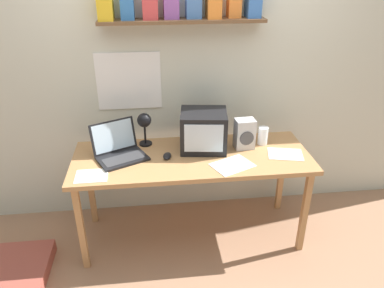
{
  "coord_description": "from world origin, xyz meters",
  "views": [
    {
      "loc": [
        -0.29,
        -2.48,
        2.13
      ],
      "look_at": [
        0.0,
        0.0,
        0.86
      ],
      "focal_mm": 35.0,
      "sensor_mm": 36.0,
      "label": 1
    }
  ],
  "objects_px": {
    "corner_desk": "(192,163)",
    "open_notebook": "(92,176)",
    "floor_cushion": "(12,271)",
    "desk_lamp": "(144,123)",
    "juice_glass": "(263,136)",
    "computer_mouse": "(167,156)",
    "loose_paper_near_laptop": "(232,165)",
    "space_heater": "(245,134)",
    "loose_paper_near_monitor": "(285,154)",
    "crt_monitor": "(203,131)",
    "laptop": "(119,149)"
  },
  "relations": [
    {
      "from": "corner_desk",
      "to": "crt_monitor",
      "type": "height_order",
      "value": "crt_monitor"
    },
    {
      "from": "space_heater",
      "to": "loose_paper_near_monitor",
      "type": "bearing_deg",
      "value": -31.42
    },
    {
      "from": "computer_mouse",
      "to": "loose_paper_near_monitor",
      "type": "distance_m",
      "value": 0.9
    },
    {
      "from": "desk_lamp",
      "to": "juice_glass",
      "type": "xyz_separation_m",
      "value": [
        0.94,
        -0.04,
        -0.15
      ]
    },
    {
      "from": "laptop",
      "to": "loose_paper_near_laptop",
      "type": "distance_m",
      "value": 0.86
    },
    {
      "from": "laptop",
      "to": "desk_lamp",
      "type": "xyz_separation_m",
      "value": [
        0.2,
        0.12,
        0.15
      ]
    },
    {
      "from": "laptop",
      "to": "juice_glass",
      "type": "relative_size",
      "value": 3.09
    },
    {
      "from": "floor_cushion",
      "to": "crt_monitor",
      "type": "bearing_deg",
      "value": 16.34
    },
    {
      "from": "desk_lamp",
      "to": "floor_cushion",
      "type": "distance_m",
      "value": 1.46
    },
    {
      "from": "corner_desk",
      "to": "open_notebook",
      "type": "xyz_separation_m",
      "value": [
        -0.72,
        -0.21,
        0.07
      ]
    },
    {
      "from": "loose_paper_near_monitor",
      "to": "open_notebook",
      "type": "bearing_deg",
      "value": -174.06
    },
    {
      "from": "crt_monitor",
      "to": "loose_paper_near_laptop",
      "type": "xyz_separation_m",
      "value": [
        0.17,
        -0.29,
        -0.15
      ]
    },
    {
      "from": "loose_paper_near_monitor",
      "to": "computer_mouse",
      "type": "bearing_deg",
      "value": 176.78
    },
    {
      "from": "corner_desk",
      "to": "floor_cushion",
      "type": "xyz_separation_m",
      "value": [
        -1.37,
        -0.32,
        -0.64
      ]
    },
    {
      "from": "juice_glass",
      "to": "open_notebook",
      "type": "height_order",
      "value": "juice_glass"
    },
    {
      "from": "loose_paper_near_laptop",
      "to": "desk_lamp",
      "type": "bearing_deg",
      "value": 150.46
    },
    {
      "from": "laptop",
      "to": "desk_lamp",
      "type": "height_order",
      "value": "desk_lamp"
    },
    {
      "from": "desk_lamp",
      "to": "juice_glass",
      "type": "distance_m",
      "value": 0.95
    },
    {
      "from": "space_heater",
      "to": "floor_cushion",
      "type": "distance_m",
      "value": 2.01
    },
    {
      "from": "juice_glass",
      "to": "corner_desk",
      "type": "bearing_deg",
      "value": -167.03
    },
    {
      "from": "laptop",
      "to": "floor_cushion",
      "type": "bearing_deg",
      "value": 178.97
    },
    {
      "from": "computer_mouse",
      "to": "loose_paper_near_laptop",
      "type": "xyz_separation_m",
      "value": [
        0.46,
        -0.17,
        -0.01
      ]
    },
    {
      "from": "space_heater",
      "to": "open_notebook",
      "type": "xyz_separation_m",
      "value": [
        -1.15,
        -0.3,
        -0.12
      ]
    },
    {
      "from": "corner_desk",
      "to": "floor_cushion",
      "type": "distance_m",
      "value": 1.54
    },
    {
      "from": "computer_mouse",
      "to": "loose_paper_near_monitor",
      "type": "bearing_deg",
      "value": -3.22
    },
    {
      "from": "desk_lamp",
      "to": "open_notebook",
      "type": "bearing_deg",
      "value": -135.27
    },
    {
      "from": "floor_cushion",
      "to": "loose_paper_near_laptop",
      "type": "bearing_deg",
      "value": 4.8
    },
    {
      "from": "open_notebook",
      "to": "floor_cushion",
      "type": "distance_m",
      "value": 0.96
    },
    {
      "from": "laptop",
      "to": "crt_monitor",
      "type": "bearing_deg",
      "value": -20.29
    },
    {
      "from": "loose_paper_near_laptop",
      "to": "open_notebook",
      "type": "bearing_deg",
      "value": -178.11
    },
    {
      "from": "computer_mouse",
      "to": "loose_paper_near_laptop",
      "type": "distance_m",
      "value": 0.49
    },
    {
      "from": "corner_desk",
      "to": "space_heater",
      "type": "height_order",
      "value": "space_heater"
    },
    {
      "from": "computer_mouse",
      "to": "open_notebook",
      "type": "xyz_separation_m",
      "value": [
        -0.53,
        -0.2,
        -0.01
      ]
    },
    {
      "from": "space_heater",
      "to": "loose_paper_near_monitor",
      "type": "relative_size",
      "value": 0.81
    },
    {
      "from": "laptop",
      "to": "computer_mouse",
      "type": "distance_m",
      "value": 0.37
    },
    {
      "from": "desk_lamp",
      "to": "loose_paper_near_monitor",
      "type": "height_order",
      "value": "desk_lamp"
    },
    {
      "from": "crt_monitor",
      "to": "juice_glass",
      "type": "height_order",
      "value": "crt_monitor"
    },
    {
      "from": "computer_mouse",
      "to": "loose_paper_near_laptop",
      "type": "height_order",
      "value": "computer_mouse"
    },
    {
      "from": "crt_monitor",
      "to": "computer_mouse",
      "type": "bearing_deg",
      "value": -149.27
    },
    {
      "from": "corner_desk",
      "to": "floor_cushion",
      "type": "relative_size",
      "value": 3.48
    },
    {
      "from": "crt_monitor",
      "to": "loose_paper_near_laptop",
      "type": "height_order",
      "value": "crt_monitor"
    },
    {
      "from": "desk_lamp",
      "to": "loose_paper_near_laptop",
      "type": "height_order",
      "value": "desk_lamp"
    },
    {
      "from": "desk_lamp",
      "to": "computer_mouse",
      "type": "xyz_separation_m",
      "value": [
        0.16,
        -0.19,
        -0.2
      ]
    },
    {
      "from": "open_notebook",
      "to": "floor_cushion",
      "type": "xyz_separation_m",
      "value": [
        -0.64,
        -0.1,
        -0.71
      ]
    },
    {
      "from": "crt_monitor",
      "to": "loose_paper_near_monitor",
      "type": "relative_size",
      "value": 1.31
    },
    {
      "from": "corner_desk",
      "to": "open_notebook",
      "type": "bearing_deg",
      "value": -163.77
    },
    {
      "from": "corner_desk",
      "to": "computer_mouse",
      "type": "height_order",
      "value": "computer_mouse"
    },
    {
      "from": "laptop",
      "to": "juice_glass",
      "type": "xyz_separation_m",
      "value": [
        1.14,
        0.08,
        0.0
      ]
    },
    {
      "from": "desk_lamp",
      "to": "space_heater",
      "type": "relative_size",
      "value": 1.23
    },
    {
      "from": "laptop",
      "to": "loose_paper_near_monitor",
      "type": "distance_m",
      "value": 1.27
    }
  ]
}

